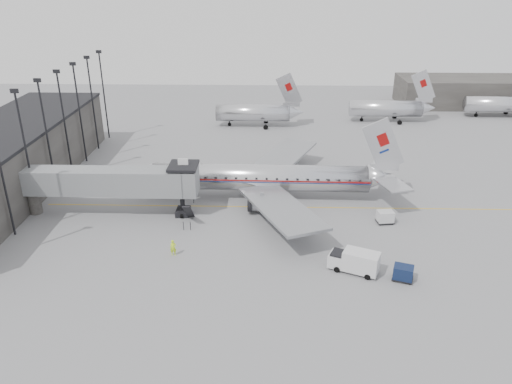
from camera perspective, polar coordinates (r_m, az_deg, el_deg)
ground at (r=57.72m, az=0.27°, el=-4.27°), size 160.00×160.00×0.00m
terminal at (r=74.01m, az=-26.91°, el=2.92°), size 12.00×46.00×8.00m
hangar at (r=121.71m, az=23.05°, el=10.53°), size 30.00×12.00×6.00m
apron_line at (r=63.09m, az=3.12°, el=-1.72°), size 60.00×0.15×0.01m
jet_bridge at (r=61.82m, az=-15.28°, el=1.10°), size 21.00×6.20×7.10m
floodlight_masts at (r=72.49m, az=-21.93°, el=7.06°), size 0.90×42.25×15.25m
distant_aircraft_near at (r=96.11m, az=-0.24°, el=9.11°), size 16.39×3.20×10.26m
distant_aircraft_mid at (r=102.58m, az=14.70°, el=9.28°), size 16.39×3.20×10.26m
distant_aircraft_far at (r=114.01m, az=26.24°, el=9.04°), size 16.39×3.20×10.26m
airliner at (r=64.67m, az=1.07°, el=1.66°), size 34.99×32.42×11.06m
service_van at (r=50.39m, az=11.20°, el=-7.72°), size 5.21×3.66×2.29m
baggage_cart_navy at (r=50.39m, az=16.47°, el=-8.85°), size 2.29×2.01×1.51m
baggage_cart_white at (r=60.72m, az=14.55°, el=-2.75°), size 2.09×1.70×1.50m
ramp_worker at (r=52.97m, az=-9.45°, el=-6.31°), size 0.69×0.51×1.75m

